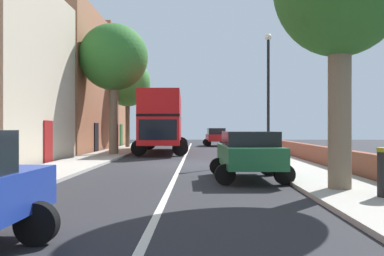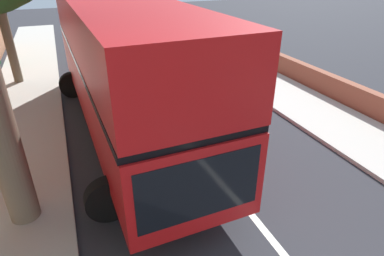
# 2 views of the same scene
# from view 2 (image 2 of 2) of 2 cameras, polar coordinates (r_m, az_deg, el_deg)

# --- Properties ---
(double_decker_bus) EXTENTS (3.81, 11.19, 4.06)m
(double_decker_bus) POSITION_cam_2_polar(r_m,az_deg,el_deg) (9.86, -12.48, 11.68)
(double_decker_bus) COLOR #B51215
(double_decker_bus) RESTS_ON ground
(parked_car_red_right_2) EXTENTS (2.53, 4.19, 1.72)m
(parked_car_red_right_2) POSITION_cam_2_polar(r_m,az_deg,el_deg) (21.39, -6.21, 16.74)
(parked_car_red_right_2) COLOR #AD1919
(parked_car_red_right_2) RESTS_ON ground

